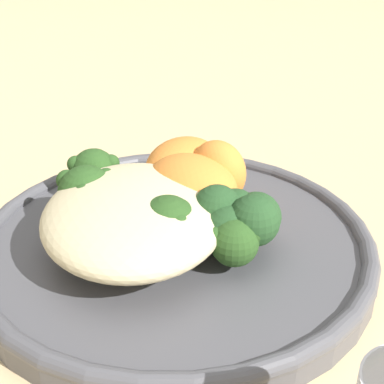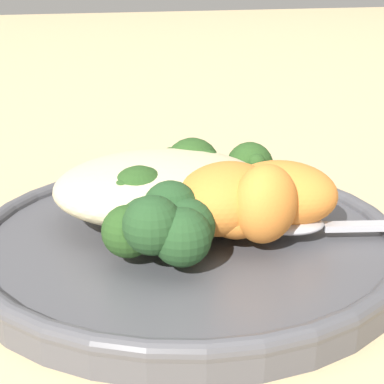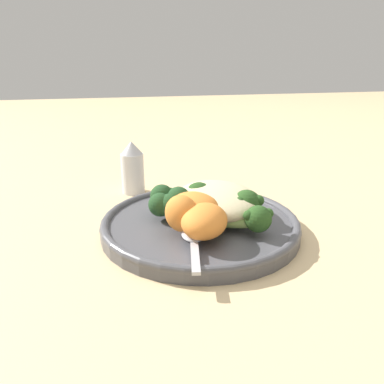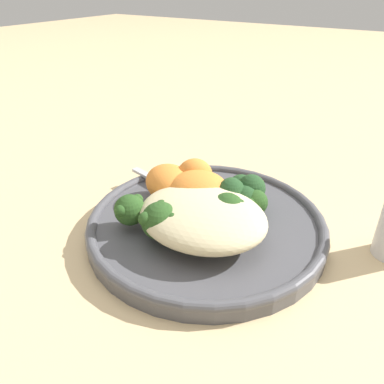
{
  "view_description": "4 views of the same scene",
  "coord_description": "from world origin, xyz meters",
  "px_view_note": "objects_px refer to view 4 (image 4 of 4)",
  "views": [
    {
      "loc": [
        -0.3,
        0.02,
        0.21
      ],
      "look_at": [
        0.03,
        -0.01,
        0.04
      ],
      "focal_mm": 50.0,
      "sensor_mm": 36.0,
      "label": 1
    },
    {
      "loc": [
        -0.08,
        -0.36,
        0.18
      ],
      "look_at": [
        0.01,
        -0.02,
        0.05
      ],
      "focal_mm": 60.0,
      "sensor_mm": 36.0,
      "label": 2
    },
    {
      "loc": [
        0.46,
        -0.13,
        0.22
      ],
      "look_at": [
        0.0,
        -0.01,
        0.06
      ],
      "focal_mm": 35.0,
      "sensor_mm": 36.0,
      "label": 3
    },
    {
      "loc": [
        -0.17,
        0.3,
        0.26
      ],
      "look_at": [
        0.03,
        -0.0,
        0.05
      ],
      "focal_mm": 35.0,
      "sensor_mm": 36.0,
      "label": 4
    }
  ],
  "objects_px": {
    "sweet_potato_chunk_3": "(194,177)",
    "spoon": "(171,187)",
    "quinoa_mound": "(205,217)",
    "sweet_potato_chunk_0": "(198,191)",
    "broccoli_stalk_2": "(197,213)",
    "broccoli_stalk_0": "(151,207)",
    "broccoli_stalk_3": "(221,209)",
    "sweet_potato_chunk_1": "(197,190)",
    "sweet_potato_chunk_2": "(170,183)",
    "broccoli_stalk_4": "(235,202)",
    "plate": "(206,224)",
    "broccoli_stalk_1": "(168,217)",
    "kale_tuft": "(239,192)"
  },
  "relations": [
    {
      "from": "sweet_potato_chunk_3",
      "to": "spoon",
      "type": "bearing_deg",
      "value": 14.16
    },
    {
      "from": "quinoa_mound",
      "to": "sweet_potato_chunk_0",
      "type": "relative_size",
      "value": 2.99
    },
    {
      "from": "quinoa_mound",
      "to": "broccoli_stalk_2",
      "type": "relative_size",
      "value": 1.54
    },
    {
      "from": "broccoli_stalk_0",
      "to": "broccoli_stalk_2",
      "type": "xyz_separation_m",
      "value": [
        -0.05,
        -0.01,
        0.0
      ]
    },
    {
      "from": "broccoli_stalk_2",
      "to": "broccoli_stalk_3",
      "type": "height_order",
      "value": "broccoli_stalk_3"
    },
    {
      "from": "sweet_potato_chunk_1",
      "to": "broccoli_stalk_3",
      "type": "bearing_deg",
      "value": 158.77
    },
    {
      "from": "sweet_potato_chunk_1",
      "to": "spoon",
      "type": "distance_m",
      "value": 0.05
    },
    {
      "from": "sweet_potato_chunk_2",
      "to": "broccoli_stalk_4",
      "type": "bearing_deg",
      "value": -169.24
    },
    {
      "from": "plate",
      "to": "broccoli_stalk_3",
      "type": "height_order",
      "value": "broccoli_stalk_3"
    },
    {
      "from": "broccoli_stalk_0",
      "to": "sweet_potato_chunk_1",
      "type": "xyz_separation_m",
      "value": [
        -0.03,
        -0.05,
        0.01
      ]
    },
    {
      "from": "broccoli_stalk_3",
      "to": "broccoli_stalk_2",
      "type": "bearing_deg",
      "value": -114.4
    },
    {
      "from": "broccoli_stalk_4",
      "to": "sweet_potato_chunk_3",
      "type": "distance_m",
      "value": 0.06
    },
    {
      "from": "sweet_potato_chunk_3",
      "to": "spoon",
      "type": "xyz_separation_m",
      "value": [
        0.03,
        0.01,
        -0.02
      ]
    },
    {
      "from": "plate",
      "to": "broccoli_stalk_4",
      "type": "bearing_deg",
      "value": -128.62
    },
    {
      "from": "sweet_potato_chunk_3",
      "to": "broccoli_stalk_2",
      "type": "bearing_deg",
      "value": 124.46
    },
    {
      "from": "broccoli_stalk_3",
      "to": "spoon",
      "type": "relative_size",
      "value": 0.88
    },
    {
      "from": "plate",
      "to": "broccoli_stalk_1",
      "type": "height_order",
      "value": "broccoli_stalk_1"
    },
    {
      "from": "broccoli_stalk_2",
      "to": "broccoli_stalk_3",
      "type": "relative_size",
      "value": 0.95
    },
    {
      "from": "quinoa_mound",
      "to": "broccoli_stalk_0",
      "type": "bearing_deg",
      "value": 8.51
    },
    {
      "from": "quinoa_mound",
      "to": "broccoli_stalk_4",
      "type": "bearing_deg",
      "value": -99.22
    },
    {
      "from": "broccoli_stalk_1",
      "to": "sweet_potato_chunk_1",
      "type": "xyz_separation_m",
      "value": [
        0.0,
        -0.06,
        0.0
      ]
    },
    {
      "from": "quinoa_mound",
      "to": "broccoli_stalk_4",
      "type": "height_order",
      "value": "quinoa_mound"
    },
    {
      "from": "broccoli_stalk_1",
      "to": "spoon",
      "type": "bearing_deg",
      "value": -145.63
    },
    {
      "from": "plate",
      "to": "quinoa_mound",
      "type": "height_order",
      "value": "quinoa_mound"
    },
    {
      "from": "broccoli_stalk_2",
      "to": "sweet_potato_chunk_2",
      "type": "xyz_separation_m",
      "value": [
        0.06,
        -0.03,
        0.0
      ]
    },
    {
      "from": "sweet_potato_chunk_0",
      "to": "sweet_potato_chunk_1",
      "type": "relative_size",
      "value": 0.65
    },
    {
      "from": "plate",
      "to": "broccoli_stalk_3",
      "type": "distance_m",
      "value": 0.03
    },
    {
      "from": "quinoa_mound",
      "to": "sweet_potato_chunk_2",
      "type": "height_order",
      "value": "sweet_potato_chunk_2"
    },
    {
      "from": "broccoli_stalk_1",
      "to": "broccoli_stalk_3",
      "type": "height_order",
      "value": "same"
    },
    {
      "from": "sweet_potato_chunk_1",
      "to": "broccoli_stalk_1",
      "type": "bearing_deg",
      "value": 91.29
    },
    {
      "from": "broccoli_stalk_2",
      "to": "spoon",
      "type": "distance_m",
      "value": 0.08
    },
    {
      "from": "sweet_potato_chunk_1",
      "to": "spoon",
      "type": "xyz_separation_m",
      "value": [
        0.05,
        -0.01,
        -0.02
      ]
    },
    {
      "from": "broccoli_stalk_0",
      "to": "kale_tuft",
      "type": "relative_size",
      "value": 1.96
    },
    {
      "from": "broccoli_stalk_2",
      "to": "sweet_potato_chunk_0",
      "type": "xyz_separation_m",
      "value": [
        0.03,
        -0.04,
        -0.0
      ]
    },
    {
      "from": "broccoli_stalk_1",
      "to": "kale_tuft",
      "type": "distance_m",
      "value": 0.09
    },
    {
      "from": "broccoli_stalk_1",
      "to": "kale_tuft",
      "type": "relative_size",
      "value": 1.93
    },
    {
      "from": "sweet_potato_chunk_3",
      "to": "kale_tuft",
      "type": "relative_size",
      "value": 0.8
    },
    {
      "from": "plate",
      "to": "quinoa_mound",
      "type": "xyz_separation_m",
      "value": [
        -0.01,
        0.03,
        0.03
      ]
    },
    {
      "from": "sweet_potato_chunk_2",
      "to": "broccoli_stalk_1",
      "type": "bearing_deg",
      "value": 124.51
    },
    {
      "from": "quinoa_mound",
      "to": "spoon",
      "type": "height_order",
      "value": "quinoa_mound"
    },
    {
      "from": "broccoli_stalk_1",
      "to": "spoon",
      "type": "height_order",
      "value": "broccoli_stalk_1"
    },
    {
      "from": "broccoli_stalk_1",
      "to": "sweet_potato_chunk_0",
      "type": "xyz_separation_m",
      "value": [
        0.01,
        -0.07,
        -0.0
      ]
    },
    {
      "from": "broccoli_stalk_4",
      "to": "sweet_potato_chunk_1",
      "type": "height_order",
      "value": "sweet_potato_chunk_1"
    },
    {
      "from": "plate",
      "to": "kale_tuft",
      "type": "height_order",
      "value": "kale_tuft"
    },
    {
      "from": "quinoa_mound",
      "to": "sweet_potato_chunk_1",
      "type": "bearing_deg",
      "value": -49.15
    },
    {
      "from": "spoon",
      "to": "plate",
      "type": "bearing_deg",
      "value": 170.59
    },
    {
      "from": "quinoa_mound",
      "to": "sweet_potato_chunk_3",
      "type": "height_order",
      "value": "sweet_potato_chunk_3"
    },
    {
      "from": "sweet_potato_chunk_1",
      "to": "plate",
      "type": "bearing_deg",
      "value": 145.51
    },
    {
      "from": "broccoli_stalk_2",
      "to": "plate",
      "type": "bearing_deg",
      "value": 150.77
    },
    {
      "from": "broccoli_stalk_0",
      "to": "broccoli_stalk_3",
      "type": "bearing_deg",
      "value": 147.58
    }
  ]
}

